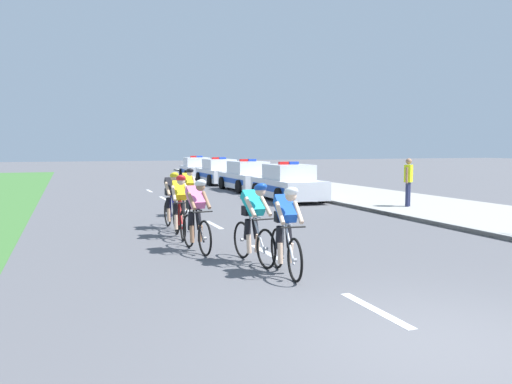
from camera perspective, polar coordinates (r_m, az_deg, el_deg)
The scene contains 15 objects.
ground_plane at distance 6.21m, azimuth 19.90°, elevation -15.71°, with size 160.00×160.00×0.00m, color #56565B.
sidewalk_slab at distance 22.11m, azimuth 12.88°, elevation -0.58°, with size 5.15×60.00×0.12m, color #A3A099.
kerb_edge at distance 20.85m, azimuth 7.13°, elevation -0.81°, with size 0.16×60.00×0.13m, color #9E9E99.
lane_markings_centre at distance 14.35m, azimuth -4.74°, elevation -3.68°, with size 0.14×25.60×0.01m.
cyclist_lead at distance 8.62m, azimuth 3.38°, elevation -4.20°, with size 0.45×1.72×1.56m.
cyclist_second at distance 9.47m, azimuth -0.22°, elevation -3.36°, with size 0.45×1.72×1.56m.
cyclist_third at distance 10.60m, azimuth -6.70°, elevation -2.50°, with size 0.45×1.72×1.56m.
cyclist_fourth at distance 12.34m, azimuth -8.56°, elevation -1.46°, with size 0.43×1.72×1.56m.
cyclist_fifth at distance 13.68m, azimuth -9.39°, elevation -0.84°, with size 0.43×1.72×1.56m.
cyclist_sixth at distance 16.16m, azimuth -7.60°, elevation 0.07°, with size 0.42×1.72×1.56m.
police_car_nearest at distance 20.90m, azimuth 3.57°, elevation 0.92°, with size 2.10×4.45×1.59m.
police_car_second at distance 25.55m, azimuth -0.98°, elevation 1.67°, with size 2.03×4.42×1.59m.
police_car_third at distance 30.48m, azimuth -4.21°, elevation 2.20°, with size 2.02×4.41×1.59m.
police_car_furthest at distance 35.90m, azimuth -6.71°, elevation 2.60°, with size 2.25×4.52×1.59m.
spectator_closest at distance 18.41m, azimuth 16.71°, elevation 1.42°, with size 0.45×0.40×1.68m.
Camera 1 is at (-3.80, -4.40, 2.16)m, focal length 35.67 mm.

